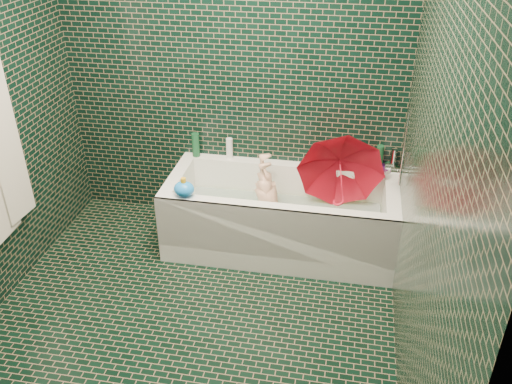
% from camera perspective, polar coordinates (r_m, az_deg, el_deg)
% --- Properties ---
extents(floor, '(2.80, 2.80, 0.00)m').
position_cam_1_polar(floor, '(3.58, -7.32, -14.16)').
color(floor, black).
rests_on(floor, ground).
extents(wall_back, '(2.80, 0.00, 2.80)m').
position_cam_1_polar(wall_back, '(4.11, -2.65, 12.59)').
color(wall_back, black).
rests_on(wall_back, floor).
extents(wall_front, '(2.80, 0.00, 2.80)m').
position_cam_1_polar(wall_front, '(1.84, -23.29, -15.37)').
color(wall_front, black).
rests_on(wall_front, floor).
extents(wall_right, '(0.00, 2.80, 2.80)m').
position_cam_1_polar(wall_right, '(2.74, 17.75, 1.77)').
color(wall_right, black).
rests_on(wall_right, floor).
extents(bathtub, '(1.70, 0.75, 0.55)m').
position_cam_1_polar(bathtub, '(4.13, 2.57, -3.29)').
color(bathtub, white).
rests_on(bathtub, floor).
extents(bath_mat, '(1.35, 0.47, 0.01)m').
position_cam_1_polar(bath_mat, '(4.18, 2.59, -3.80)').
color(bath_mat, '#4EBE26').
rests_on(bath_mat, bathtub).
extents(water, '(1.48, 0.53, 0.00)m').
position_cam_1_polar(water, '(4.10, 2.63, -2.13)').
color(water, silver).
rests_on(water, bathtub).
extents(faucet, '(0.18, 0.19, 0.55)m').
position_cam_1_polar(faucet, '(3.85, 14.86, 2.63)').
color(faucet, silver).
rests_on(faucet, wall_right).
extents(child, '(0.86, 0.38, 0.30)m').
position_cam_1_polar(child, '(4.14, 1.56, -1.60)').
color(child, '#E8B091').
rests_on(child, bathtub).
extents(umbrella, '(0.81, 0.74, 0.79)m').
position_cam_1_polar(umbrella, '(3.96, 8.98, 1.25)').
color(umbrella, red).
rests_on(umbrella, bathtub).
extents(soap_bottle_a, '(0.13, 0.14, 0.28)m').
position_cam_1_polar(soap_bottle_a, '(4.22, 14.12, 1.84)').
color(soap_bottle_a, white).
rests_on(soap_bottle_a, bathtub).
extents(soap_bottle_b, '(0.12, 0.12, 0.21)m').
position_cam_1_polar(soap_bottle_b, '(4.23, 13.14, 2.01)').
color(soap_bottle_b, '#5F207B').
rests_on(soap_bottle_b, bathtub).
extents(soap_bottle_c, '(0.17, 0.17, 0.19)m').
position_cam_1_polar(soap_bottle_c, '(4.26, 14.07, 2.10)').
color(soap_bottle_c, '#144727').
rests_on(soap_bottle_c, bathtub).
extents(bottle_right_tall, '(0.07, 0.07, 0.21)m').
position_cam_1_polar(bottle_right_tall, '(4.19, 12.85, 3.43)').
color(bottle_right_tall, '#144727').
rests_on(bottle_right_tall, bathtub).
extents(bottle_right_pump, '(0.06, 0.06, 0.18)m').
position_cam_1_polar(bottle_right_pump, '(4.22, 14.25, 3.23)').
color(bottle_right_pump, silver).
rests_on(bottle_right_pump, bathtub).
extents(bottle_left_tall, '(0.08, 0.08, 0.19)m').
position_cam_1_polar(bottle_left_tall, '(4.35, -6.36, 4.95)').
color(bottle_left_tall, '#144727').
rests_on(bottle_left_tall, bathtub).
extents(bottle_left_short, '(0.07, 0.07, 0.17)m').
position_cam_1_polar(bottle_left_short, '(4.31, -2.81, 4.62)').
color(bottle_left_short, white).
rests_on(bottle_left_short, bathtub).
extents(rubber_duck, '(0.11, 0.08, 0.09)m').
position_cam_1_polar(rubber_duck, '(4.20, 11.63, 2.62)').
color(rubber_duck, gold).
rests_on(rubber_duck, bathtub).
extents(bath_toy, '(0.15, 0.12, 0.14)m').
position_cam_1_polar(bath_toy, '(3.80, -7.59, 0.34)').
color(bath_toy, '#1A81EF').
rests_on(bath_toy, bathtub).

